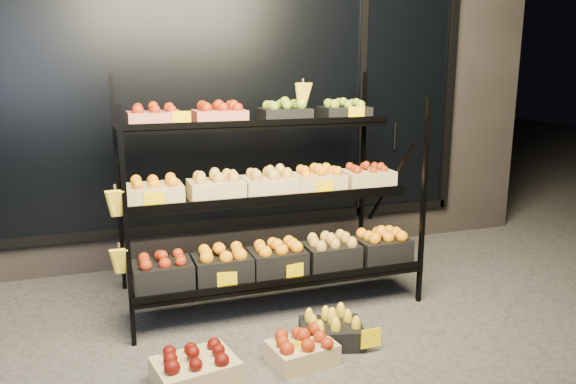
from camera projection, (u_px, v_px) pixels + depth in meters
name	position (u px, v px, depth m)	size (l,w,h in m)	color
ground	(297.00, 333.00, 3.68)	(24.00, 24.00, 0.00)	#514F4C
building	(210.00, 62.00, 5.68)	(6.00, 2.08, 3.50)	#2D2826
display_rack	(267.00, 196.00, 4.05)	(2.18, 1.02, 1.70)	black
tag_floor_a	(291.00, 358.00, 3.24)	(0.13, 0.01, 0.12)	#FFD000
tag_floor_b	(371.00, 344.00, 3.41)	(0.13, 0.01, 0.12)	#FFD000
floor_crate_left	(195.00, 368.00, 3.06)	(0.48, 0.39, 0.21)	tan
floor_crate_midleft	(331.00, 330.00, 3.52)	(0.45, 0.37, 0.20)	black
floor_crate_midright	(302.00, 349.00, 3.29)	(0.41, 0.33, 0.19)	tan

